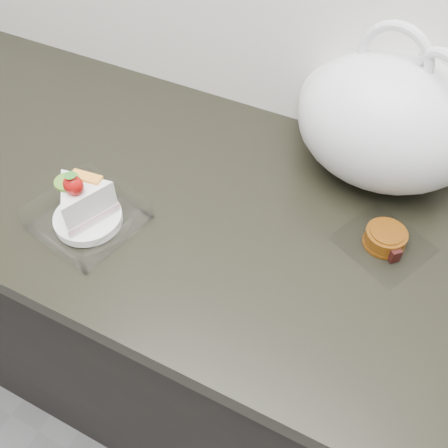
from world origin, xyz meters
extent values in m
cube|color=black|center=(0.00, 1.69, 0.43)|extent=(2.00, 0.60, 0.86)
cube|color=black|center=(0.00, 1.69, 0.88)|extent=(2.04, 0.64, 0.04)
cube|color=white|center=(-0.18, 1.54, 0.90)|extent=(0.20, 0.20, 0.00)
cylinder|color=white|center=(-0.18, 1.54, 0.91)|extent=(0.12, 0.12, 0.02)
ellipsoid|color=red|center=(-0.18, 1.53, 1.01)|extent=(0.04, 0.03, 0.04)
cone|color=#2D7223|center=(-0.18, 1.53, 1.03)|extent=(0.02, 0.02, 0.01)
cylinder|color=olive|center=(-0.20, 1.54, 1.00)|extent=(0.04, 0.04, 0.01)
cube|color=#FF9B30|center=(-0.18, 1.57, 1.00)|extent=(0.06, 0.03, 0.01)
cube|color=white|center=(0.31, 1.74, 0.90)|extent=(0.18, 0.18, 0.00)
cylinder|color=brown|center=(0.31, 1.74, 0.92)|extent=(0.09, 0.09, 0.03)
cylinder|color=brown|center=(0.31, 1.74, 0.90)|extent=(0.09, 0.09, 0.01)
cylinder|color=brown|center=(0.31, 1.74, 0.93)|extent=(0.07, 0.07, 0.00)
cube|color=black|center=(0.33, 1.71, 0.91)|extent=(0.03, 0.03, 0.03)
ellipsoid|color=white|center=(0.24, 1.90, 1.02)|extent=(0.41, 0.37, 0.25)
ellipsoid|color=white|center=(0.15, 1.97, 1.00)|extent=(0.25, 0.24, 0.16)
torus|color=white|center=(0.22, 1.91, 1.14)|extent=(0.14, 0.05, 0.14)
torus|color=white|center=(0.30, 1.88, 1.13)|extent=(0.11, 0.09, 0.13)
camera|label=1|loc=(0.30, 1.12, 1.58)|focal=40.00mm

